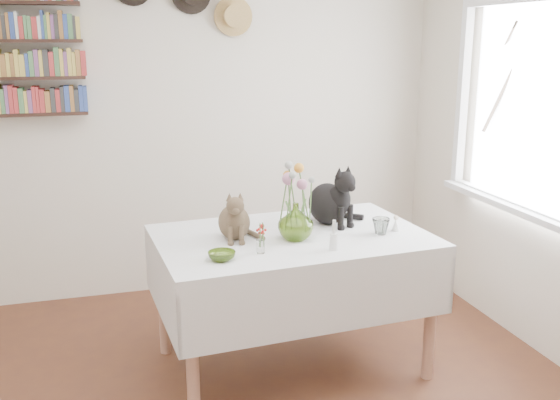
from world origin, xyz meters
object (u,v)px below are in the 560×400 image
object	(u,v)px
tabby_cat	(234,213)
bookshelf_unit	(3,47)
flower_vase	(296,222)
black_cat	(328,193)
dining_table	(292,268)

from	to	relation	value
tabby_cat	bookshelf_unit	size ratio (longest dim) A/B	0.29
flower_vase	tabby_cat	bearing A→B (deg)	159.67
flower_vase	black_cat	bearing A→B (deg)	41.95
flower_vase	bookshelf_unit	distance (m)	2.30
tabby_cat	black_cat	distance (m)	0.62
tabby_cat	black_cat	world-z (taller)	black_cat
dining_table	black_cat	xyz separation A→B (m)	(0.28, 0.17, 0.39)
dining_table	black_cat	bearing A→B (deg)	31.19
black_cat	flower_vase	size ratio (longest dim) A/B	1.80
tabby_cat	dining_table	bearing A→B (deg)	2.18
dining_table	bookshelf_unit	distance (m)	2.39
black_cat	dining_table	bearing A→B (deg)	-173.34
black_cat	tabby_cat	bearing A→B (deg)	168.13
flower_vase	bookshelf_unit	size ratio (longest dim) A/B	0.21
dining_table	flower_vase	size ratio (longest dim) A/B	7.66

